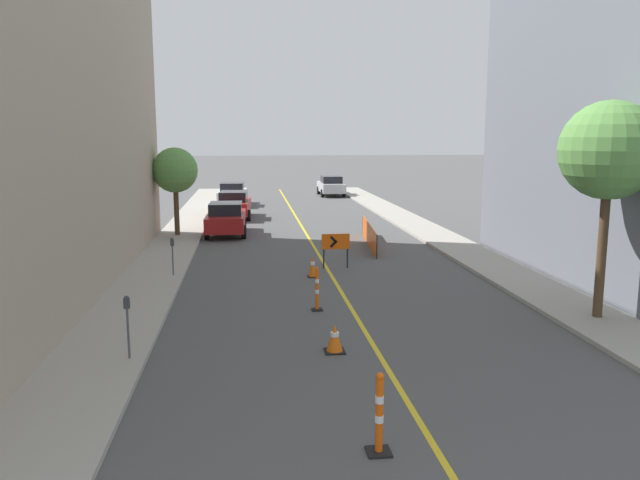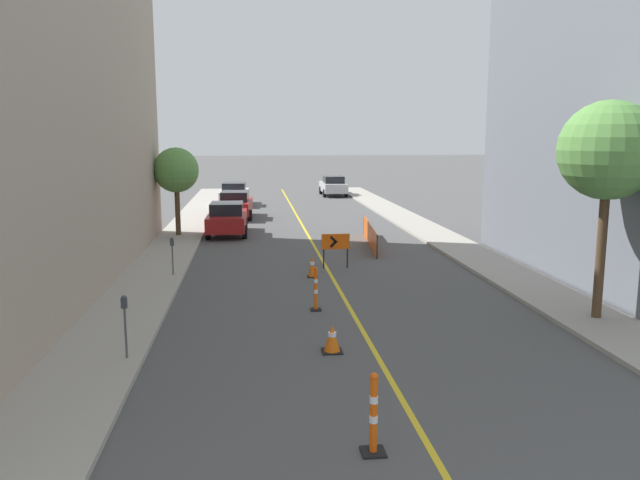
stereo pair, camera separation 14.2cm
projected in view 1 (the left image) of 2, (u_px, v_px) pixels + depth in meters
The scene contains 17 objects.
lane_stripe at pixel (308, 236), 29.89m from camera, with size 0.12×53.40×0.01m.
sidewalk_left at pixel (179, 238), 29.19m from camera, with size 2.11×53.40×0.12m.
sidewalk_right at pixel (431, 233), 30.57m from camera, with size 2.11×53.40×0.12m.
traffic_cone_second at pixel (335, 338), 13.91m from camera, with size 0.46×0.46×0.64m.
traffic_cone_third at pixel (313, 267), 21.29m from camera, with size 0.35×0.35×0.74m.
delineator_post_front at pixel (379, 418), 9.43m from camera, with size 0.37×0.37×1.29m.
delineator_post_rear at pixel (317, 292), 17.21m from camera, with size 0.30×0.30×1.22m.
arrow_barricade_primary at pixel (336, 243), 22.66m from camera, with size 1.03×0.10×1.26m.
safety_mesh_fence at pixel (369, 235), 27.38m from camera, with size 0.62×6.12×0.96m.
parked_car_curb_near at pixel (226, 219), 30.31m from camera, with size 1.94×4.34×1.59m.
parked_car_curb_mid at pixel (234, 205), 36.39m from camera, with size 2.04×4.40×1.59m.
parked_car_curb_far at pixel (233, 194), 43.12m from camera, with size 2.01×4.38×1.59m.
parked_car_opposite_side at pixel (331, 186), 50.12m from camera, with size 1.93×4.31×1.59m.
parking_meter_near_curb at pixel (127, 314), 13.07m from camera, with size 0.12×0.11×1.37m.
parking_meter_far_curb at pixel (172, 249), 20.95m from camera, with size 0.12×0.11×1.28m.
street_tree_left_near at pixel (175, 171), 29.14m from camera, with size 2.11×2.11×4.12m.
street_tree_right_near at pixel (609, 151), 15.58m from camera, with size 2.49×2.49×5.55m.
Camera 1 is at (-2.81, -2.67, 4.79)m, focal length 35.00 mm.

